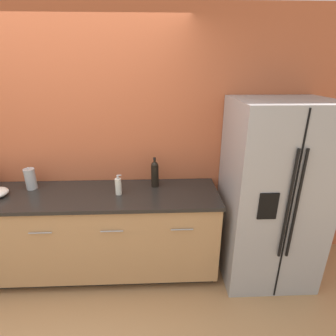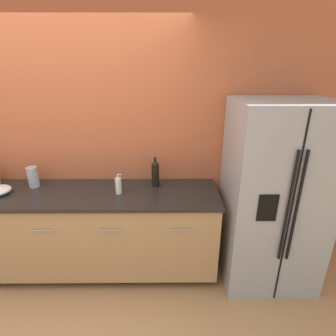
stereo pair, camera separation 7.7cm
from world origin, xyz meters
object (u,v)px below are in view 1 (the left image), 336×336
object	(u,v)px
wine_bottle	(155,173)
soap_dispenser	(118,186)
refrigerator	(271,195)
steel_canister	(30,179)

from	to	relation	value
wine_bottle	soap_dispenser	bearing A→B (deg)	-154.54
wine_bottle	refrigerator	bearing A→B (deg)	-9.98
wine_bottle	steel_canister	size ratio (longest dim) A/B	1.36
wine_bottle	soap_dispenser	world-z (taller)	wine_bottle
steel_canister	refrigerator	bearing A→B (deg)	-4.68
refrigerator	soap_dispenser	world-z (taller)	refrigerator
refrigerator	wine_bottle	bearing A→B (deg)	170.02
wine_bottle	soap_dispenser	size ratio (longest dim) A/B	1.53
refrigerator	soap_dispenser	distance (m)	1.48
soap_dispenser	steel_canister	bearing A→B (deg)	169.81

